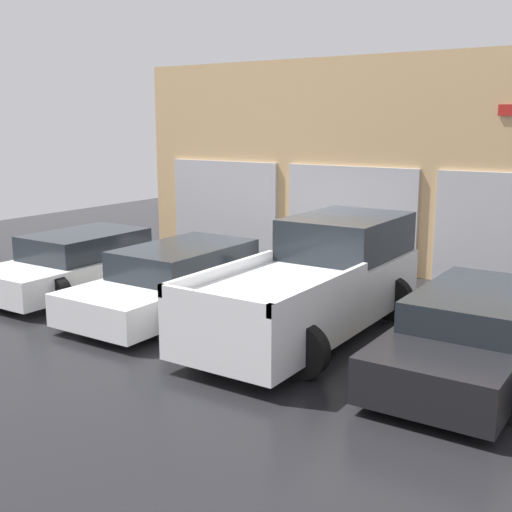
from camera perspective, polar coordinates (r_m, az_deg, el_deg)
name	(u,v)px	position (r m, az deg, el deg)	size (l,w,h in m)	color
ground_plane	(294,298)	(12.92, 3.36, -3.74)	(28.00, 28.00, 0.00)	black
shophouse_building	(365,168)	(15.42, 9.63, 7.75)	(12.53, 0.68, 4.94)	tan
pickup_truck	(317,282)	(10.77, 5.46, -2.30)	(2.39, 5.18, 1.83)	white
sedan_white	(182,279)	(12.07, -6.57, -2.09)	(2.27, 4.72, 1.22)	white
sedan_side	(475,332)	(9.66, 18.91, -6.38)	(2.12, 4.65, 1.15)	black
van_right	(83,263)	(13.91, -15.12, -0.57)	(2.24, 4.30, 1.21)	white
parking_stripe_far_left	(42,281)	(15.04, -18.50, -2.09)	(0.12, 2.20, 0.01)	gold
parking_stripe_left	(130,299)	(13.07, -11.15, -3.75)	(0.12, 2.20, 0.01)	gold
parking_stripe_centre	(240,321)	(11.41, -1.39, -5.83)	(0.12, 2.20, 0.01)	gold
parking_stripe_right	(383,351)	(10.19, 11.27, -8.25)	(0.12, 2.20, 0.01)	gold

